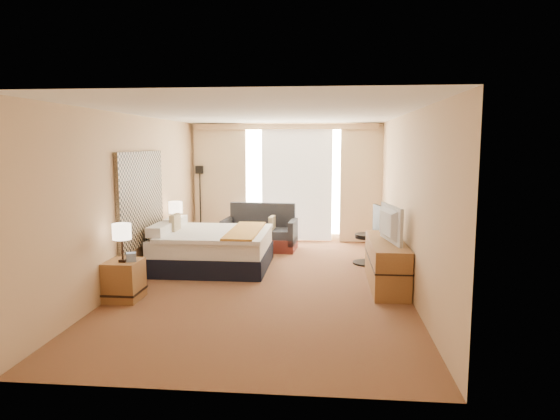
# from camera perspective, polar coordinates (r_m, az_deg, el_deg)

# --- Properties ---
(floor) EXTENTS (4.20, 7.00, 0.02)m
(floor) POSITION_cam_1_polar(r_m,az_deg,el_deg) (7.89, -1.49, -8.25)
(floor) COLOR #541918
(floor) RESTS_ON ground
(ceiling) EXTENTS (4.20, 7.00, 0.02)m
(ceiling) POSITION_cam_1_polar(r_m,az_deg,el_deg) (7.60, -1.55, 10.96)
(ceiling) COLOR white
(ceiling) RESTS_ON wall_back
(wall_back) EXTENTS (4.20, 0.02, 2.60)m
(wall_back) POSITION_cam_1_polar(r_m,az_deg,el_deg) (11.10, 0.66, 3.17)
(wall_back) COLOR tan
(wall_back) RESTS_ON ground
(wall_front) EXTENTS (4.20, 0.02, 2.60)m
(wall_front) POSITION_cam_1_polar(r_m,az_deg,el_deg) (4.22, -7.27, -4.08)
(wall_front) COLOR tan
(wall_front) RESTS_ON ground
(wall_left) EXTENTS (0.02, 7.00, 2.60)m
(wall_left) POSITION_cam_1_polar(r_m,az_deg,el_deg) (8.16, -16.32, 1.28)
(wall_left) COLOR tan
(wall_left) RESTS_ON ground
(wall_right) EXTENTS (0.02, 7.00, 2.60)m
(wall_right) POSITION_cam_1_polar(r_m,az_deg,el_deg) (7.67, 14.25, 0.98)
(wall_right) COLOR tan
(wall_right) RESTS_ON ground
(headboard) EXTENTS (0.06, 1.85, 1.50)m
(headboard) POSITION_cam_1_polar(r_m,az_deg,el_deg) (8.33, -15.56, 1.30)
(headboard) COLOR black
(headboard) RESTS_ON wall_left
(nightstand_left) EXTENTS (0.45, 0.52, 0.55)m
(nightstand_left) POSITION_cam_1_polar(r_m,az_deg,el_deg) (7.30, -17.39, -7.66)
(nightstand_left) COLOR olive
(nightstand_left) RESTS_ON floor
(nightstand_right) EXTENTS (0.45, 0.52, 0.55)m
(nightstand_right) POSITION_cam_1_polar(r_m,az_deg,el_deg) (9.59, -11.62, -3.87)
(nightstand_right) COLOR olive
(nightstand_right) RESTS_ON floor
(media_dresser) EXTENTS (0.50, 1.80, 0.70)m
(media_dresser) POSITION_cam_1_polar(r_m,az_deg,el_deg) (7.80, 12.05, -5.94)
(media_dresser) COLOR olive
(media_dresser) RESTS_ON floor
(window) EXTENTS (2.30, 0.02, 2.30)m
(window) POSITION_cam_1_polar(r_m,az_deg,el_deg) (11.05, 1.94, 3.25)
(window) COLOR white
(window) RESTS_ON wall_back
(curtains) EXTENTS (4.12, 0.19, 2.56)m
(curtains) POSITION_cam_1_polar(r_m,az_deg,el_deg) (10.98, 0.60, 3.69)
(curtains) COLOR beige
(curtains) RESTS_ON floor
(bed) EXTENTS (1.92, 1.76, 0.93)m
(bed) POSITION_cam_1_polar(r_m,az_deg,el_deg) (8.80, -7.71, -4.36)
(bed) COLOR black
(bed) RESTS_ON floor
(loveseat) EXTENTS (1.53, 0.89, 0.93)m
(loveseat) POSITION_cam_1_polar(r_m,az_deg,el_deg) (10.28, -2.25, -2.77)
(loveseat) COLOR #5D211A
(loveseat) RESTS_ON floor
(floor_lamp) EXTENTS (0.21, 0.21, 1.67)m
(floor_lamp) POSITION_cam_1_polar(r_m,az_deg,el_deg) (11.24, -9.13, 2.51)
(floor_lamp) COLOR black
(floor_lamp) RESTS_ON floor
(desk_chair) EXTENTS (0.52, 0.52, 1.07)m
(desk_chair) POSITION_cam_1_polar(r_m,az_deg,el_deg) (9.13, 10.32, -3.14)
(desk_chair) COLOR black
(desk_chair) RESTS_ON floor
(lamp_left) EXTENTS (0.25, 0.25, 0.53)m
(lamp_left) POSITION_cam_1_polar(r_m,az_deg,el_deg) (7.08, -17.64, -2.45)
(lamp_left) COLOR black
(lamp_left) RESTS_ON nightstand_left
(lamp_right) EXTENTS (0.25, 0.25, 0.54)m
(lamp_right) POSITION_cam_1_polar(r_m,az_deg,el_deg) (9.49, -11.85, 0.23)
(lamp_right) COLOR black
(lamp_right) RESTS_ON nightstand_right
(tissue_box) EXTENTS (0.17, 0.17, 0.12)m
(tissue_box) POSITION_cam_1_polar(r_m,az_deg,el_deg) (7.16, -16.65, -5.17)
(tissue_box) COLOR #7F97C4
(tissue_box) RESTS_ON nightstand_left
(telephone) EXTENTS (0.16, 0.13, 0.06)m
(telephone) POSITION_cam_1_polar(r_m,az_deg,el_deg) (9.35, -11.40, -2.24)
(telephone) COLOR black
(telephone) RESTS_ON nightstand_right
(television) EXTENTS (0.29, 0.96, 0.55)m
(television) POSITION_cam_1_polar(r_m,az_deg,el_deg) (7.57, 11.90, -1.53)
(television) COLOR black
(television) RESTS_ON media_dresser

